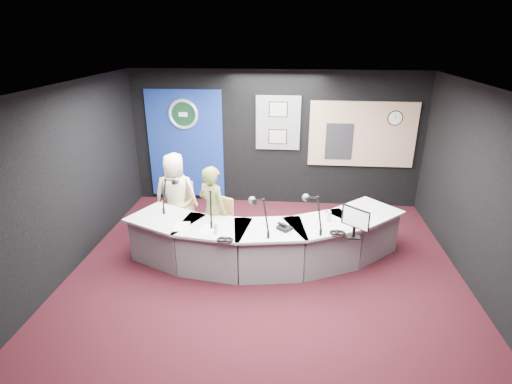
# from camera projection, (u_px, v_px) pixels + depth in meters

# --- Properties ---
(ground) EXTENTS (6.00, 6.00, 0.00)m
(ground) POSITION_uv_depth(u_px,v_px,m) (264.00, 280.00, 6.03)
(ground) COLOR black
(ground) RESTS_ON ground
(ceiling) EXTENTS (6.00, 6.00, 0.02)m
(ceiling) POSITION_uv_depth(u_px,v_px,m) (266.00, 90.00, 4.98)
(ceiling) COLOR silver
(ceiling) RESTS_ON ground
(wall_back) EXTENTS (6.00, 0.02, 2.80)m
(wall_back) POSITION_uv_depth(u_px,v_px,m) (275.00, 139.00, 8.27)
(wall_back) COLOR black
(wall_back) RESTS_ON ground
(wall_front) EXTENTS (6.00, 0.02, 2.80)m
(wall_front) POSITION_uv_depth(u_px,v_px,m) (234.00, 359.00, 2.73)
(wall_front) COLOR black
(wall_front) RESTS_ON ground
(wall_left) EXTENTS (0.02, 6.00, 2.80)m
(wall_left) POSITION_uv_depth(u_px,v_px,m) (58.00, 187.00, 5.76)
(wall_left) COLOR black
(wall_left) RESTS_ON ground
(wall_right) EXTENTS (0.02, 6.00, 2.80)m
(wall_right) POSITION_uv_depth(u_px,v_px,m) (492.00, 202.00, 5.25)
(wall_right) COLOR black
(wall_right) RESTS_ON ground
(broadcast_desk) EXTENTS (4.50, 1.90, 0.75)m
(broadcast_desk) POSITION_uv_depth(u_px,v_px,m) (264.00, 240.00, 6.40)
(broadcast_desk) COLOR #B1B4B6
(broadcast_desk) RESTS_ON ground
(backdrop_panel) EXTENTS (1.60, 0.05, 2.30)m
(backdrop_panel) POSITION_uv_depth(u_px,v_px,m) (186.00, 145.00, 8.46)
(backdrop_panel) COLOR navy
(backdrop_panel) RESTS_ON wall_back
(agency_seal) EXTENTS (0.63, 0.07, 0.63)m
(agency_seal) POSITION_uv_depth(u_px,v_px,m) (183.00, 114.00, 8.18)
(agency_seal) COLOR silver
(agency_seal) RESTS_ON backdrop_panel
(seal_center) EXTENTS (0.48, 0.01, 0.48)m
(seal_center) POSITION_uv_depth(u_px,v_px,m) (183.00, 114.00, 8.19)
(seal_center) COLOR black
(seal_center) RESTS_ON backdrop_panel
(pinboard) EXTENTS (0.90, 0.04, 1.10)m
(pinboard) POSITION_uv_depth(u_px,v_px,m) (278.00, 123.00, 8.11)
(pinboard) COLOR slate
(pinboard) RESTS_ON wall_back
(framed_photo_upper) EXTENTS (0.34, 0.02, 0.27)m
(framed_photo_upper) POSITION_uv_depth(u_px,v_px,m) (278.00, 109.00, 7.98)
(framed_photo_upper) COLOR gray
(framed_photo_upper) RESTS_ON pinboard
(framed_photo_lower) EXTENTS (0.34, 0.02, 0.27)m
(framed_photo_lower) POSITION_uv_depth(u_px,v_px,m) (278.00, 137.00, 8.19)
(framed_photo_lower) COLOR gray
(framed_photo_lower) RESTS_ON pinboard
(booth_window_frame) EXTENTS (2.12, 0.06, 1.32)m
(booth_window_frame) POSITION_uv_depth(u_px,v_px,m) (362.00, 135.00, 8.04)
(booth_window_frame) COLOR tan
(booth_window_frame) RESTS_ON wall_back
(booth_glow) EXTENTS (2.00, 0.02, 1.20)m
(booth_glow) POSITION_uv_depth(u_px,v_px,m) (362.00, 135.00, 8.03)
(booth_glow) COLOR #DFB38C
(booth_glow) RESTS_ON booth_window_frame
(equipment_rack) EXTENTS (0.55, 0.02, 0.75)m
(equipment_rack) POSITION_uv_depth(u_px,v_px,m) (339.00, 142.00, 8.11)
(equipment_rack) COLOR black
(equipment_rack) RESTS_ON booth_window_frame
(wall_clock) EXTENTS (0.28, 0.01, 0.28)m
(wall_clock) POSITION_uv_depth(u_px,v_px,m) (395.00, 118.00, 7.83)
(wall_clock) COLOR white
(wall_clock) RESTS_ON booth_window_frame
(armchair_left) EXTENTS (0.63, 0.63, 0.96)m
(armchair_left) POSITION_uv_depth(u_px,v_px,m) (177.00, 209.00, 7.25)
(armchair_left) COLOR #AB834E
(armchair_left) RESTS_ON ground
(armchair_right) EXTENTS (0.79, 0.79, 1.04)m
(armchair_right) POSITION_uv_depth(u_px,v_px,m) (214.00, 225.00, 6.56)
(armchair_right) COLOR #AB834E
(armchair_right) RESTS_ON ground
(draped_jacket) EXTENTS (0.51, 0.19, 0.70)m
(draped_jacket) POSITION_uv_depth(u_px,v_px,m) (177.00, 197.00, 7.43)
(draped_jacket) COLOR slate
(draped_jacket) RESTS_ON armchair_left
(person_man) EXTENTS (0.81, 0.58, 1.53)m
(person_man) POSITION_uv_depth(u_px,v_px,m) (176.00, 195.00, 7.14)
(person_man) COLOR #F2E8C2
(person_man) RESTS_ON ground
(person_woman) EXTENTS (0.67, 0.61, 1.54)m
(person_woman) POSITION_uv_depth(u_px,v_px,m) (213.00, 211.00, 6.47)
(person_woman) COLOR olive
(person_woman) RESTS_ON ground
(computer_monitor) EXTENTS (0.38, 0.34, 0.33)m
(computer_monitor) POSITION_uv_depth(u_px,v_px,m) (355.00, 217.00, 5.57)
(computer_monitor) COLOR black
(computer_monitor) RESTS_ON broadcast_desk
(desk_phone) EXTENTS (0.25, 0.25, 0.05)m
(desk_phone) POSITION_uv_depth(u_px,v_px,m) (284.00, 228.00, 5.91)
(desk_phone) COLOR black
(desk_phone) RESTS_ON broadcast_desk
(headphones_near) EXTENTS (0.24, 0.24, 0.04)m
(headphones_near) POSITION_uv_depth(u_px,v_px,m) (337.00, 233.00, 5.79)
(headphones_near) COLOR black
(headphones_near) RESTS_ON broadcast_desk
(headphones_far) EXTENTS (0.20, 0.20, 0.03)m
(headphones_far) POSITION_uv_depth(u_px,v_px,m) (225.00, 240.00, 5.60)
(headphones_far) COLOR black
(headphones_far) RESTS_ON broadcast_desk
(paper_stack) EXTENTS (0.26, 0.34, 0.00)m
(paper_stack) POSITION_uv_depth(u_px,v_px,m) (182.00, 226.00, 6.01)
(paper_stack) COLOR white
(paper_stack) RESTS_ON broadcast_desk
(notepad) EXTENTS (0.28, 0.34, 0.00)m
(notepad) POSITION_uv_depth(u_px,v_px,m) (208.00, 229.00, 5.93)
(notepad) COLOR white
(notepad) RESTS_ON broadcast_desk
(boom_mic_a) EXTENTS (0.17, 0.74, 0.60)m
(boom_mic_a) POSITION_uv_depth(u_px,v_px,m) (169.00, 189.00, 6.61)
(boom_mic_a) COLOR black
(boom_mic_a) RESTS_ON broadcast_desk
(boom_mic_b) EXTENTS (0.23, 0.73, 0.60)m
(boom_mic_b) POSITION_uv_depth(u_px,v_px,m) (211.00, 202.00, 6.13)
(boom_mic_b) COLOR black
(boom_mic_b) RESTS_ON broadcast_desk
(boom_mic_c) EXTENTS (0.41, 0.67, 0.60)m
(boom_mic_c) POSITION_uv_depth(u_px,v_px,m) (260.00, 210.00, 5.84)
(boom_mic_c) COLOR black
(boom_mic_c) RESTS_ON broadcast_desk
(boom_mic_d) EXTENTS (0.33, 0.70, 0.60)m
(boom_mic_d) POSITION_uv_depth(u_px,v_px,m) (313.00, 208.00, 5.92)
(boom_mic_d) COLOR black
(boom_mic_d) RESTS_ON broadcast_desk
(water_bottles) EXTENTS (2.29, 0.62, 0.18)m
(water_bottles) POSITION_uv_depth(u_px,v_px,m) (293.00, 222.00, 5.94)
(water_bottles) COLOR silver
(water_bottles) RESTS_ON broadcast_desk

